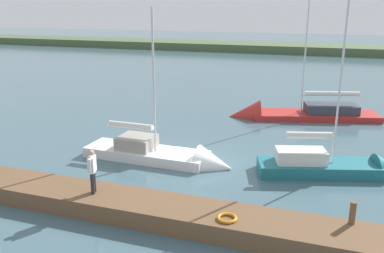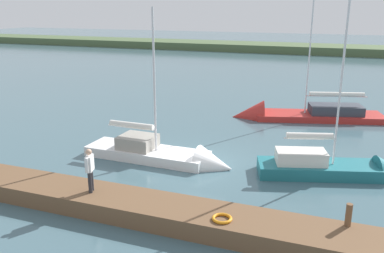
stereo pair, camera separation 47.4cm
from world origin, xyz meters
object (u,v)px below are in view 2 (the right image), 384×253
(sailboat_near_dock, at_px, (294,117))
(person_on_dock, at_px, (90,167))
(mooring_post_near, at_px, (349,215))
(sailboat_inner_slip, at_px, (168,158))
(sailboat_outer_mooring, at_px, (340,171))
(life_ring_buoy, at_px, (222,218))

(sailboat_near_dock, xyz_separation_m, person_on_dock, (5.41, 15.60, 1.50))
(mooring_post_near, xyz_separation_m, sailboat_inner_slip, (8.22, -4.68, -0.86))
(sailboat_outer_mooring, height_order, person_on_dock, sailboat_outer_mooring)
(sailboat_outer_mooring, distance_m, sailboat_inner_slip, 7.98)
(mooring_post_near, bearing_deg, sailboat_inner_slip, -29.65)
(mooring_post_near, xyz_separation_m, life_ring_buoy, (3.78, 1.03, -0.32))
(sailboat_outer_mooring, relative_size, person_on_dock, 5.01)
(life_ring_buoy, relative_size, sailboat_inner_slip, 0.08)
(mooring_post_near, height_order, sailboat_near_dock, sailboat_near_dock)
(life_ring_buoy, relative_size, sailboat_near_dock, 0.06)
(person_on_dock, bearing_deg, sailboat_outer_mooring, -160.62)
(mooring_post_near, relative_size, life_ring_buoy, 1.13)
(sailboat_outer_mooring, bearing_deg, person_on_dock, -159.77)
(mooring_post_near, height_order, sailboat_inner_slip, sailboat_inner_slip)
(sailboat_inner_slip, xyz_separation_m, sailboat_near_dock, (-4.72, -10.21, -0.06))
(life_ring_buoy, xyz_separation_m, person_on_dock, (5.13, -0.32, 0.91))
(mooring_post_near, bearing_deg, sailboat_near_dock, -76.76)
(sailboat_inner_slip, bearing_deg, life_ring_buoy, -50.87)
(mooring_post_near, relative_size, sailboat_inner_slip, 0.09)
(person_on_dock, bearing_deg, life_ring_buoy, 158.74)
(life_ring_buoy, bearing_deg, sailboat_outer_mooring, -116.93)
(sailboat_outer_mooring, distance_m, person_on_dock, 10.86)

